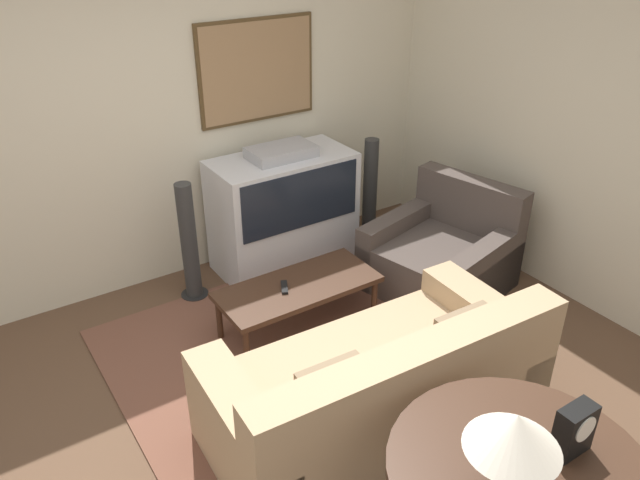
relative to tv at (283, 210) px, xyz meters
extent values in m
plane|color=brown|center=(-0.97, -1.73, -0.50)|extent=(12.00, 12.00, 0.00)
cube|color=beige|center=(-0.97, 0.40, 0.85)|extent=(12.00, 0.06, 2.70)
cube|color=#4C381E|center=(0.00, 0.36, 1.10)|extent=(1.02, 0.03, 0.81)
cube|color=#93704C|center=(0.00, 0.34, 1.10)|extent=(0.97, 0.01, 0.76)
cube|color=beige|center=(1.66, -1.73, 0.85)|extent=(0.06, 12.00, 2.70)
cube|color=brown|center=(-0.50, -0.97, -0.50)|extent=(2.58, 1.84, 0.01)
cube|color=silver|center=(0.00, 0.00, -0.28)|extent=(1.18, 0.58, 0.44)
cube|color=silver|center=(0.00, 0.00, 0.21)|extent=(1.18, 0.58, 0.54)
cube|color=black|center=(0.00, -0.29, 0.21)|extent=(1.06, 0.01, 0.48)
cube|color=#9E9EA3|center=(0.00, 0.00, 0.52)|extent=(0.53, 0.32, 0.09)
cube|color=tan|center=(-0.55, -1.96, -0.27)|extent=(1.98, 1.05, 0.46)
cube|color=tan|center=(-0.57, -2.33, 0.15)|extent=(1.95, 0.31, 0.38)
cube|color=tan|center=(0.30, -2.00, -0.19)|extent=(0.28, 0.97, 0.62)
cube|color=tan|center=(-1.40, -1.92, -0.19)|extent=(0.28, 0.97, 0.62)
cube|color=#7C664D|center=(-0.12, -2.21, 0.13)|extent=(0.37, 0.14, 0.34)
cube|color=#7C664D|center=(-1.00, -2.17, 0.13)|extent=(0.37, 0.14, 0.34)
cube|color=#473D38|center=(0.84, -1.03, -0.30)|extent=(1.17, 1.16, 0.41)
cube|color=#473D38|center=(1.23, -0.94, 0.12)|extent=(0.39, 0.97, 0.43)
cube|color=#473D38|center=(0.75, -0.64, -0.23)|extent=(0.99, 0.38, 0.55)
cube|color=#473D38|center=(0.93, -1.42, -0.23)|extent=(0.99, 0.38, 0.55)
cube|color=#3D2619|center=(-0.41, -0.89, -0.14)|extent=(1.17, 0.52, 0.04)
cylinder|color=#3D2619|center=(-0.94, -1.10, -0.33)|extent=(0.04, 0.04, 0.35)
cylinder|color=#3D2619|center=(0.13, -1.10, -0.33)|extent=(0.04, 0.04, 0.35)
cylinder|color=#3D2619|center=(-0.94, -0.68, -0.33)|extent=(0.04, 0.04, 0.35)
cylinder|color=#3D2619|center=(0.13, -0.68, -0.33)|extent=(0.04, 0.04, 0.35)
cylinder|color=#3D2619|center=(-0.66, -3.07, 0.22)|extent=(1.12, 1.12, 0.04)
cylinder|color=black|center=(-0.82, -3.12, 0.45)|extent=(0.02, 0.02, 0.37)
cone|color=silver|center=(-0.82, -3.12, 0.58)|extent=(0.37, 0.37, 0.17)
cube|color=black|center=(-0.41, -3.12, 0.36)|extent=(0.18, 0.09, 0.24)
cylinder|color=white|center=(-0.41, -3.16, 0.40)|extent=(0.12, 0.01, 0.12)
cube|color=black|center=(-0.51, -0.88, -0.11)|extent=(0.11, 0.16, 0.02)
cylinder|color=black|center=(-0.88, -0.06, -0.49)|extent=(0.22, 0.22, 0.02)
cylinder|color=#2D2D2D|center=(-0.88, -0.06, -0.02)|extent=(0.13, 0.13, 0.98)
cylinder|color=black|center=(0.88, -0.06, -0.49)|extent=(0.22, 0.22, 0.02)
cylinder|color=#2D2D2D|center=(0.88, -0.06, -0.02)|extent=(0.13, 0.13, 0.98)
camera|label=1|loc=(-2.35, -4.12, 2.31)|focal=35.00mm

